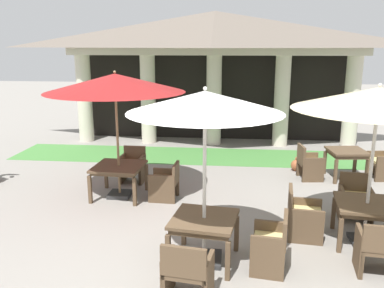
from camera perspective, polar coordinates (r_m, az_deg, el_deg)
name	(u,v)px	position (r m, az deg, el deg)	size (l,w,h in m)	color
ground_plane	(187,265)	(6.49, -0.66, -16.42)	(60.00, 60.00, 0.00)	gray
background_pavilion	(215,43)	(13.51, 3.17, 13.79)	(9.96, 3.08, 4.27)	beige
lawn_strip	(211,156)	(12.25, 2.60, -1.70)	(11.76, 1.94, 0.01)	#47843D
patio_table_near_foreground	(119,169)	(9.03, -10.13, -3.47)	(1.08, 1.08, 0.71)	brown
patio_umbrella_near_foreground	(115,84)	(8.68, -10.64, 8.25)	(2.92, 2.92, 2.73)	#2D2D2D
patio_chair_near_foreground_north	(133,165)	(10.03, -8.23, -2.94)	(0.58, 0.53, 0.84)	brown
patio_chair_near_foreground_east	(165,182)	(8.84, -3.72, -5.32)	(0.61, 0.58, 0.80)	brown
patio_table_mid_left	(367,208)	(7.46, 23.13, -8.20)	(1.08, 1.08, 0.71)	brown
patio_umbrella_mid_left	(379,99)	(7.03, 24.51, 5.65)	(2.68, 2.68, 2.68)	#2D2D2D
patio_chair_mid_left_south	(379,248)	(6.65, 24.54, -13.08)	(0.63, 0.59, 0.84)	brown
patio_chair_mid_left_west	(303,215)	(7.41, 15.17, -9.53)	(0.65, 0.68, 0.87)	brown
patio_chair_mid_left_north	(355,199)	(8.47, 21.76, -7.12)	(0.65, 0.65, 0.84)	brown
patio_table_mid_right	(347,154)	(10.77, 20.72, -1.34)	(0.95, 0.95, 0.73)	brown
patio_chair_mid_right_west	(309,164)	(10.52, 15.93, -2.64)	(0.60, 0.64, 0.86)	brown
patio_chair_mid_right_east	(383,163)	(11.20, 25.00, -2.43)	(0.59, 0.66, 0.80)	brown
patio_table_far_back	(204,223)	(6.31, 1.70, -10.97)	(1.07, 1.07, 0.72)	brown
patio_umbrella_far_back	(205,104)	(5.80, 1.83, 5.54)	(2.25, 2.25, 2.69)	#2D2D2D
patio_chair_far_back_south	(187,272)	(5.55, -0.66, -17.33)	(0.67, 0.58, 0.84)	brown
patio_chair_far_back_east	(271,244)	(6.29, 10.97, -13.49)	(0.58, 0.68, 0.87)	brown
terracotta_urn	(296,165)	(11.16, 14.28, -2.86)	(0.28, 0.28, 0.38)	#9E5633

